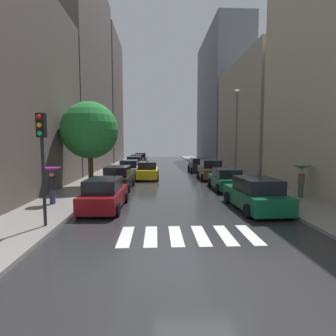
{
  "coord_description": "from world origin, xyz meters",
  "views": [
    {
      "loc": [
        -1.15,
        -7.17,
        3.32
      ],
      "look_at": [
        0.12,
        21.81,
        0.67
      ],
      "focal_mm": 28.8,
      "sensor_mm": 36.0,
      "label": 1
    }
  ],
  "objects_px": {
    "parked_car_right_fourth": "(198,165)",
    "pedestrian_near_tree": "(52,178)",
    "parked_car_left_fifth": "(137,161)",
    "parked_car_right_second": "(226,180)",
    "parked_car_left_second": "(118,178)",
    "traffic_light_left_corner": "(42,144)",
    "lamp_post_right": "(236,130)",
    "parked_car_right_nearest": "(256,195)",
    "taxi_midroad": "(148,171)",
    "parked_car_left_sixth": "(141,158)",
    "pedestrian_foreground": "(301,174)",
    "parked_car_left_nearest": "(104,194)",
    "parked_car_left_fourth": "(134,164)",
    "parked_car_right_third": "(210,170)",
    "parked_car_left_third": "(129,169)",
    "street_tree_left": "(90,130)"
  },
  "relations": [
    {
      "from": "parked_car_right_fourth",
      "to": "pedestrian_foreground",
      "type": "relative_size",
      "value": 2.31
    },
    {
      "from": "parked_car_left_third",
      "to": "parked_car_right_nearest",
      "type": "bearing_deg",
      "value": -151.25
    },
    {
      "from": "parked_car_left_fifth",
      "to": "traffic_light_left_corner",
      "type": "bearing_deg",
      "value": 174.84
    },
    {
      "from": "parked_car_left_fifth",
      "to": "street_tree_left",
      "type": "relative_size",
      "value": 0.73
    },
    {
      "from": "parked_car_left_fifth",
      "to": "parked_car_right_second",
      "type": "relative_size",
      "value": 1.07
    },
    {
      "from": "parked_car_left_nearest",
      "to": "parked_car_right_third",
      "type": "relative_size",
      "value": 1.06
    },
    {
      "from": "parked_car_left_fourth",
      "to": "parked_car_right_nearest",
      "type": "distance_m",
      "value": 21.4
    },
    {
      "from": "parked_car_left_nearest",
      "to": "lamp_post_right",
      "type": "bearing_deg",
      "value": -45.13
    },
    {
      "from": "parked_car_left_fourth",
      "to": "traffic_light_left_corner",
      "type": "height_order",
      "value": "traffic_light_left_corner"
    },
    {
      "from": "parked_car_left_sixth",
      "to": "pedestrian_near_tree",
      "type": "distance_m",
      "value": 31.34
    },
    {
      "from": "traffic_light_left_corner",
      "to": "lamp_post_right",
      "type": "xyz_separation_m",
      "value": [
        11.0,
        12.05,
        1.2
      ]
    },
    {
      "from": "parked_car_left_nearest",
      "to": "parked_car_left_second",
      "type": "xyz_separation_m",
      "value": [
        -0.14,
        5.99,
        0.04
      ]
    },
    {
      "from": "parked_car_left_fifth",
      "to": "lamp_post_right",
      "type": "height_order",
      "value": "lamp_post_right"
    },
    {
      "from": "parked_car_left_third",
      "to": "taxi_midroad",
      "type": "distance_m",
      "value": 2.14
    },
    {
      "from": "parked_car_right_second",
      "to": "parked_car_right_fourth",
      "type": "relative_size",
      "value": 0.97
    },
    {
      "from": "traffic_light_left_corner",
      "to": "lamp_post_right",
      "type": "bearing_deg",
      "value": 47.6
    },
    {
      "from": "parked_car_left_third",
      "to": "parked_car_left_fourth",
      "type": "height_order",
      "value": "parked_car_left_fourth"
    },
    {
      "from": "parked_car_left_second",
      "to": "parked_car_right_second",
      "type": "height_order",
      "value": "parked_car_left_second"
    },
    {
      "from": "pedestrian_near_tree",
      "to": "lamp_post_right",
      "type": "xyz_separation_m",
      "value": [
        12.18,
        8.17,
        2.95
      ]
    },
    {
      "from": "pedestrian_near_tree",
      "to": "parked_car_left_second",
      "type": "bearing_deg",
      "value": 178.82
    },
    {
      "from": "taxi_midroad",
      "to": "traffic_light_left_corner",
      "type": "relative_size",
      "value": 1.03
    },
    {
      "from": "parked_car_left_sixth",
      "to": "parked_car_right_nearest",
      "type": "bearing_deg",
      "value": -165.24
    },
    {
      "from": "parked_car_right_second",
      "to": "lamp_post_right",
      "type": "distance_m",
      "value": 5.29
    },
    {
      "from": "parked_car_left_second",
      "to": "parked_car_right_third",
      "type": "height_order",
      "value": "parked_car_right_third"
    },
    {
      "from": "parked_car_right_second",
      "to": "parked_car_left_fifth",
      "type": "bearing_deg",
      "value": 21.51
    },
    {
      "from": "parked_car_left_nearest",
      "to": "pedestrian_foreground",
      "type": "distance_m",
      "value": 11.28
    },
    {
      "from": "parked_car_right_fourth",
      "to": "pedestrian_near_tree",
      "type": "relative_size",
      "value": 2.26
    },
    {
      "from": "traffic_light_left_corner",
      "to": "lamp_post_right",
      "type": "relative_size",
      "value": 0.57
    },
    {
      "from": "taxi_midroad",
      "to": "lamp_post_right",
      "type": "distance_m",
      "value": 8.85
    },
    {
      "from": "parked_car_left_sixth",
      "to": "taxi_midroad",
      "type": "height_order",
      "value": "taxi_midroad"
    },
    {
      "from": "pedestrian_foreground",
      "to": "parked_car_left_nearest",
      "type": "bearing_deg",
      "value": 171.3
    },
    {
      "from": "parked_car_left_sixth",
      "to": "pedestrian_foreground",
      "type": "distance_m",
      "value": 32.14
    },
    {
      "from": "parked_car_left_second",
      "to": "taxi_midroad",
      "type": "height_order",
      "value": "taxi_midroad"
    },
    {
      "from": "parked_car_left_fourth",
      "to": "traffic_light_left_corner",
      "type": "relative_size",
      "value": 1.09
    },
    {
      "from": "lamp_post_right",
      "to": "taxi_midroad",
      "type": "bearing_deg",
      "value": 159.4
    },
    {
      "from": "pedestrian_foreground",
      "to": "parked_car_left_fifth",
      "type": "bearing_deg",
      "value": 98.28
    },
    {
      "from": "parked_car_right_third",
      "to": "parked_car_left_fifth",
      "type": "bearing_deg",
      "value": 30.12
    },
    {
      "from": "parked_car_left_third",
      "to": "lamp_post_right",
      "type": "bearing_deg",
      "value": -113.96
    },
    {
      "from": "parked_car_left_nearest",
      "to": "pedestrian_foreground",
      "type": "bearing_deg",
      "value": -79.88
    },
    {
      "from": "parked_car_left_sixth",
      "to": "traffic_light_left_corner",
      "type": "xyz_separation_m",
      "value": [
        -1.7,
        -35.08,
        2.48
      ]
    },
    {
      "from": "pedestrian_foreground",
      "to": "street_tree_left",
      "type": "relative_size",
      "value": 0.31
    },
    {
      "from": "parked_car_right_nearest",
      "to": "taxi_midroad",
      "type": "distance_m",
      "value": 13.45
    },
    {
      "from": "traffic_light_left_corner",
      "to": "parked_car_left_third",
      "type": "bearing_deg",
      "value": 84.09
    },
    {
      "from": "parked_car_right_fourth",
      "to": "parked_car_left_second",
      "type": "bearing_deg",
      "value": 147.42
    },
    {
      "from": "parked_car_right_third",
      "to": "pedestrian_foreground",
      "type": "xyz_separation_m",
      "value": [
        3.45,
        -9.54,
        0.71
      ]
    },
    {
      "from": "parked_car_right_nearest",
      "to": "parked_car_left_sixth",
      "type": "bearing_deg",
      "value": 11.03
    },
    {
      "from": "parked_car_left_sixth",
      "to": "parked_car_right_nearest",
      "type": "height_order",
      "value": "parked_car_left_sixth"
    },
    {
      "from": "parked_car_right_second",
      "to": "parked_car_right_third",
      "type": "bearing_deg",
      "value": -0.2
    },
    {
      "from": "pedestrian_foreground",
      "to": "taxi_midroad",
      "type": "bearing_deg",
      "value": 115.81
    },
    {
      "from": "parked_car_left_fourth",
      "to": "lamp_post_right",
      "type": "relative_size",
      "value": 0.62
    }
  ]
}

